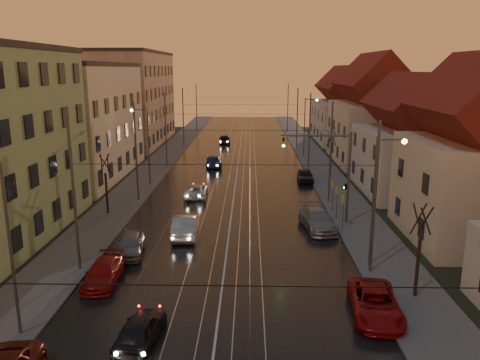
# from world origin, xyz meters

# --- Properties ---
(road) EXTENTS (16.00, 120.00, 0.04)m
(road) POSITION_xyz_m (0.00, 40.00, 0.02)
(road) COLOR black
(road) RESTS_ON ground
(sidewalk_left) EXTENTS (4.00, 120.00, 0.15)m
(sidewalk_left) POSITION_xyz_m (-10.00, 40.00, 0.07)
(sidewalk_left) COLOR #4C4C4C
(sidewalk_left) RESTS_ON ground
(sidewalk_right) EXTENTS (4.00, 120.00, 0.15)m
(sidewalk_right) POSITION_xyz_m (10.00, 40.00, 0.07)
(sidewalk_right) COLOR #4C4C4C
(sidewalk_right) RESTS_ON ground
(tram_rail_0) EXTENTS (0.06, 120.00, 0.03)m
(tram_rail_0) POSITION_xyz_m (-2.20, 40.00, 0.06)
(tram_rail_0) COLOR gray
(tram_rail_0) RESTS_ON road
(tram_rail_1) EXTENTS (0.06, 120.00, 0.03)m
(tram_rail_1) POSITION_xyz_m (-0.77, 40.00, 0.06)
(tram_rail_1) COLOR gray
(tram_rail_1) RESTS_ON road
(tram_rail_2) EXTENTS (0.06, 120.00, 0.03)m
(tram_rail_2) POSITION_xyz_m (0.77, 40.00, 0.06)
(tram_rail_2) COLOR gray
(tram_rail_2) RESTS_ON road
(tram_rail_3) EXTENTS (0.06, 120.00, 0.03)m
(tram_rail_3) POSITION_xyz_m (2.20, 40.00, 0.06)
(tram_rail_3) COLOR gray
(tram_rail_3) RESTS_ON road
(apartment_left_2) EXTENTS (10.00, 20.00, 12.00)m
(apartment_left_2) POSITION_xyz_m (-17.50, 34.00, 6.00)
(apartment_left_2) COLOR beige
(apartment_left_2) RESTS_ON ground
(apartment_left_3) EXTENTS (10.00, 24.00, 14.00)m
(apartment_left_3) POSITION_xyz_m (-17.50, 58.00, 7.00)
(apartment_left_3) COLOR #90705D
(apartment_left_3) RESTS_ON ground
(house_right_1) EXTENTS (8.67, 10.20, 10.80)m
(house_right_1) POSITION_xyz_m (17.00, 15.00, 5.45)
(house_right_1) COLOR beige
(house_right_1) RESTS_ON ground
(house_right_2) EXTENTS (9.18, 12.24, 9.20)m
(house_right_2) POSITION_xyz_m (17.00, 28.00, 4.64)
(house_right_2) COLOR beige
(house_right_2) RESTS_ON ground
(house_right_3) EXTENTS (9.18, 14.28, 11.50)m
(house_right_3) POSITION_xyz_m (17.00, 43.00, 5.80)
(house_right_3) COLOR beige
(house_right_3) RESTS_ON ground
(house_right_4) EXTENTS (9.18, 16.32, 10.00)m
(house_right_4) POSITION_xyz_m (17.00, 61.00, 5.05)
(house_right_4) COLOR beige
(house_right_4) RESTS_ON ground
(catenary_pole_l_1) EXTENTS (0.16, 0.16, 9.00)m
(catenary_pole_l_1) POSITION_xyz_m (-8.60, 9.00, 4.50)
(catenary_pole_l_1) COLOR #595B60
(catenary_pole_l_1) RESTS_ON ground
(catenary_pole_r_1) EXTENTS (0.16, 0.16, 9.00)m
(catenary_pole_r_1) POSITION_xyz_m (8.60, 9.00, 4.50)
(catenary_pole_r_1) COLOR #595B60
(catenary_pole_r_1) RESTS_ON ground
(catenary_pole_l_2) EXTENTS (0.16, 0.16, 9.00)m
(catenary_pole_l_2) POSITION_xyz_m (-8.60, 24.00, 4.50)
(catenary_pole_l_2) COLOR #595B60
(catenary_pole_l_2) RESTS_ON ground
(catenary_pole_r_2) EXTENTS (0.16, 0.16, 9.00)m
(catenary_pole_r_2) POSITION_xyz_m (8.60, 24.00, 4.50)
(catenary_pole_r_2) COLOR #595B60
(catenary_pole_r_2) RESTS_ON ground
(catenary_pole_l_3) EXTENTS (0.16, 0.16, 9.00)m
(catenary_pole_l_3) POSITION_xyz_m (-8.60, 39.00, 4.50)
(catenary_pole_l_3) COLOR #595B60
(catenary_pole_l_3) RESTS_ON ground
(catenary_pole_r_3) EXTENTS (0.16, 0.16, 9.00)m
(catenary_pole_r_3) POSITION_xyz_m (8.60, 39.00, 4.50)
(catenary_pole_r_3) COLOR #595B60
(catenary_pole_r_3) RESTS_ON ground
(catenary_pole_l_4) EXTENTS (0.16, 0.16, 9.00)m
(catenary_pole_l_4) POSITION_xyz_m (-8.60, 54.00, 4.50)
(catenary_pole_l_4) COLOR #595B60
(catenary_pole_l_4) RESTS_ON ground
(catenary_pole_r_4) EXTENTS (0.16, 0.16, 9.00)m
(catenary_pole_r_4) POSITION_xyz_m (8.60, 54.00, 4.50)
(catenary_pole_r_4) COLOR #595B60
(catenary_pole_r_4) RESTS_ON ground
(catenary_pole_l_5) EXTENTS (0.16, 0.16, 9.00)m
(catenary_pole_l_5) POSITION_xyz_m (-8.60, 72.00, 4.50)
(catenary_pole_l_5) COLOR #595B60
(catenary_pole_l_5) RESTS_ON ground
(catenary_pole_r_5) EXTENTS (0.16, 0.16, 9.00)m
(catenary_pole_r_5) POSITION_xyz_m (8.60, 72.00, 4.50)
(catenary_pole_r_5) COLOR #595B60
(catenary_pole_r_5) RESTS_ON ground
(street_lamp_0) EXTENTS (1.75, 0.32, 8.00)m
(street_lamp_0) POSITION_xyz_m (-9.10, 2.00, 4.89)
(street_lamp_0) COLOR #595B60
(street_lamp_0) RESTS_ON ground
(street_lamp_1) EXTENTS (1.75, 0.32, 8.00)m
(street_lamp_1) POSITION_xyz_m (9.10, 10.00, 4.89)
(street_lamp_1) COLOR #595B60
(street_lamp_1) RESTS_ON ground
(street_lamp_2) EXTENTS (1.75, 0.32, 8.00)m
(street_lamp_2) POSITION_xyz_m (-9.10, 30.00, 4.89)
(street_lamp_2) COLOR #595B60
(street_lamp_2) RESTS_ON ground
(street_lamp_3) EXTENTS (1.75, 0.32, 8.00)m
(street_lamp_3) POSITION_xyz_m (9.10, 46.00, 4.89)
(street_lamp_3) COLOR #595B60
(street_lamp_3) RESTS_ON ground
(traffic_light_mast) EXTENTS (5.30, 0.32, 7.20)m
(traffic_light_mast) POSITION_xyz_m (7.99, 18.00, 4.60)
(traffic_light_mast) COLOR #595B60
(traffic_light_mast) RESTS_ON ground
(bare_tree_0) EXTENTS (1.09, 1.09, 5.11)m
(bare_tree_0) POSITION_xyz_m (-10.20, 20.00, 2.49)
(bare_tree_0) COLOR black
(bare_tree_0) RESTS_ON ground
(bare_tree_1) EXTENTS (1.09, 1.09, 5.11)m
(bare_tree_1) POSITION_xyz_m (10.20, 6.00, 2.49)
(bare_tree_1) COLOR black
(bare_tree_1) RESTS_ON ground
(bare_tree_2) EXTENTS (1.09, 1.09, 5.11)m
(bare_tree_2) POSITION_xyz_m (10.40, 34.00, 2.49)
(bare_tree_2) COLOR black
(bare_tree_2) RESTS_ON ground
(driving_car_0) EXTENTS (1.97, 3.98, 1.30)m
(driving_car_0) POSITION_xyz_m (-3.26, 1.60, 0.65)
(driving_car_0) COLOR black
(driving_car_0) RESTS_ON ground
(driving_car_1) EXTENTS (1.87, 4.85, 1.58)m
(driving_car_1) POSITION_xyz_m (-3.09, 15.05, 0.79)
(driving_car_1) COLOR #AAABB0
(driving_car_1) RESTS_ON ground
(driving_car_2) EXTENTS (2.23, 4.49, 1.22)m
(driving_car_2) POSITION_xyz_m (-3.53, 25.62, 0.61)
(driving_car_2) COLOR #BDBDBD
(driving_car_2) RESTS_ON ground
(driving_car_3) EXTENTS (2.23, 4.92, 1.40)m
(driving_car_3) POSITION_xyz_m (-2.87, 39.51, 0.70)
(driving_car_3) COLOR #19244C
(driving_car_3) RESTS_ON ground
(driving_car_4) EXTENTS (2.10, 4.51, 1.49)m
(driving_car_4) POSITION_xyz_m (-2.53, 57.53, 0.75)
(driving_car_4) COLOR black
(driving_car_4) RESTS_ON ground
(parked_left_2) EXTENTS (1.82, 4.25, 1.22)m
(parked_left_2) POSITION_xyz_m (-6.70, 7.44, 0.61)
(parked_left_2) COLOR maroon
(parked_left_2) RESTS_ON ground
(parked_left_3) EXTENTS (2.14, 4.21, 1.37)m
(parked_left_3) POSITION_xyz_m (-6.20, 11.56, 0.69)
(parked_left_3) COLOR gray
(parked_left_3) RESTS_ON ground
(parked_right_0) EXTENTS (2.68, 5.05, 1.35)m
(parked_right_0) POSITION_xyz_m (7.60, 4.11, 0.68)
(parked_right_0) COLOR maroon
(parked_right_0) RESTS_ON ground
(parked_right_1) EXTENTS (2.75, 5.36, 1.49)m
(parked_right_1) POSITION_xyz_m (6.59, 16.77, 0.74)
(parked_right_1) COLOR gray
(parked_right_1) RESTS_ON ground
(parked_right_2) EXTENTS (1.80, 4.09, 1.37)m
(parked_right_2) POSITION_xyz_m (7.39, 31.87, 0.69)
(parked_right_2) COLOR black
(parked_right_2) RESTS_ON ground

